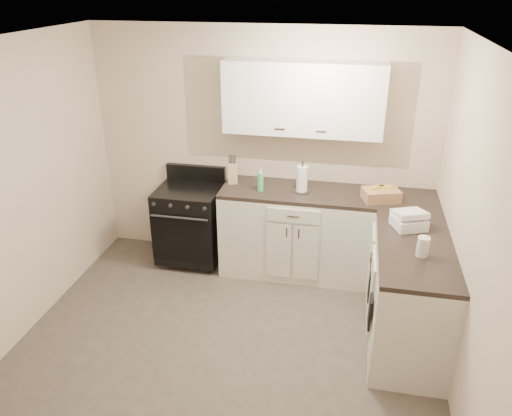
% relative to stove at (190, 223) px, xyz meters
% --- Properties ---
extents(floor, '(3.60, 3.60, 0.00)m').
position_rel_stove_xyz_m(floor, '(0.74, -1.48, -0.46)').
color(floor, '#473F38').
rests_on(floor, ground).
extents(ceiling, '(3.60, 3.60, 0.00)m').
position_rel_stove_xyz_m(ceiling, '(0.74, -1.48, 2.04)').
color(ceiling, white).
rests_on(ceiling, wall_back).
extents(wall_back, '(3.60, 0.00, 3.60)m').
position_rel_stove_xyz_m(wall_back, '(0.74, 0.32, 0.79)').
color(wall_back, beige).
rests_on(wall_back, ground).
extents(wall_right, '(0.00, 3.60, 3.60)m').
position_rel_stove_xyz_m(wall_right, '(2.54, -1.48, 0.79)').
color(wall_right, beige).
rests_on(wall_right, ground).
extents(base_cabinets_back, '(1.55, 0.60, 0.90)m').
position_rel_stove_xyz_m(base_cabinets_back, '(1.16, 0.02, -0.01)').
color(base_cabinets_back, silver).
rests_on(base_cabinets_back, floor).
extents(base_cabinets_right, '(0.60, 1.90, 0.90)m').
position_rel_stove_xyz_m(base_cabinets_right, '(2.24, -0.63, -0.01)').
color(base_cabinets_right, silver).
rests_on(base_cabinets_right, floor).
extents(countertop_back, '(1.55, 0.60, 0.04)m').
position_rel_stove_xyz_m(countertop_back, '(1.16, 0.02, 0.46)').
color(countertop_back, black).
rests_on(countertop_back, base_cabinets_back).
extents(countertop_right, '(0.60, 1.90, 0.04)m').
position_rel_stove_xyz_m(countertop_right, '(2.24, -0.63, 0.46)').
color(countertop_right, black).
rests_on(countertop_right, base_cabinets_right).
extents(upper_cabinets, '(1.55, 0.30, 0.70)m').
position_rel_stove_xyz_m(upper_cabinets, '(1.16, 0.18, 1.38)').
color(upper_cabinets, white).
rests_on(upper_cabinets, wall_back).
extents(stove, '(0.67, 0.57, 0.81)m').
position_rel_stove_xyz_m(stove, '(0.00, 0.00, 0.00)').
color(stove, black).
rests_on(stove, floor).
extents(knife_block, '(0.12, 0.11, 0.22)m').
position_rel_stove_xyz_m(knife_block, '(0.47, 0.09, 0.59)').
color(knife_block, tan).
rests_on(knife_block, countertop_back).
extents(paper_towel, '(0.14, 0.14, 0.27)m').
position_rel_stove_xyz_m(paper_towel, '(1.20, 0.00, 0.61)').
color(paper_towel, white).
rests_on(paper_towel, countertop_back).
extents(soap_bottle, '(0.06, 0.06, 0.19)m').
position_rel_stove_xyz_m(soap_bottle, '(0.79, -0.05, 0.58)').
color(soap_bottle, '#47B970').
rests_on(soap_bottle, countertop_back).
extents(wicker_basket, '(0.39, 0.32, 0.11)m').
position_rel_stove_xyz_m(wicker_basket, '(1.98, -0.06, 0.54)').
color(wicker_basket, '#AE7C52').
rests_on(wicker_basket, countertop_right).
extents(countertop_grill, '(0.33, 0.32, 0.09)m').
position_rel_stove_xyz_m(countertop_grill, '(2.20, -0.59, 0.53)').
color(countertop_grill, white).
rests_on(countertop_grill, countertop_right).
extents(glass_jar, '(0.12, 0.12, 0.16)m').
position_rel_stove_xyz_m(glass_jar, '(2.27, -1.07, 0.56)').
color(glass_jar, silver).
rests_on(glass_jar, countertop_right).
extents(oven_mitt_near, '(0.02, 0.16, 0.27)m').
position_rel_stove_xyz_m(oven_mitt_near, '(1.92, -1.25, 0.02)').
color(oven_mitt_near, black).
rests_on(oven_mitt_near, base_cabinets_right).
extents(oven_mitt_far, '(0.02, 0.15, 0.26)m').
position_rel_stove_xyz_m(oven_mitt_far, '(1.92, -0.86, 0.01)').
color(oven_mitt_far, black).
rests_on(oven_mitt_far, base_cabinets_right).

